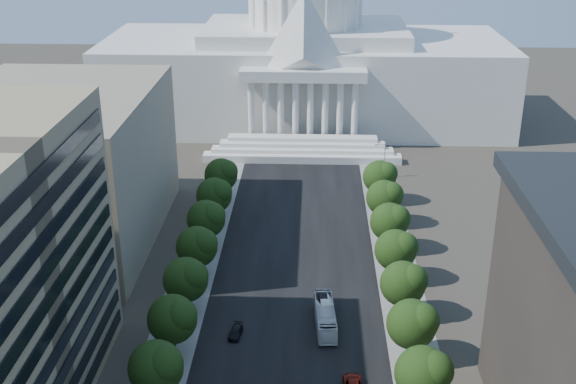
# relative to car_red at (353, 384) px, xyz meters

# --- Properties ---
(road_asphalt) EXTENTS (30.00, 260.00, 0.01)m
(road_asphalt) POSITION_rel_car_red_xyz_m (-9.09, 37.66, -0.81)
(road_asphalt) COLOR black
(road_asphalt) RESTS_ON ground
(sidewalk_left) EXTENTS (8.00, 260.00, 0.02)m
(sidewalk_left) POSITION_rel_car_red_xyz_m (-28.09, 37.66, -0.81)
(sidewalk_left) COLOR gray
(sidewalk_left) RESTS_ON ground
(sidewalk_right) EXTENTS (8.00, 260.00, 0.02)m
(sidewalk_right) POSITION_rel_car_red_xyz_m (9.91, 37.66, -0.81)
(sidewalk_right) COLOR gray
(sidewalk_right) RESTS_ON ground
(capitol) EXTENTS (120.00, 56.00, 73.00)m
(capitol) POSITION_rel_car_red_xyz_m (-9.09, 132.56, 19.20)
(capitol) COLOR white
(capitol) RESTS_ON ground
(office_block_left_far) EXTENTS (38.00, 52.00, 30.00)m
(office_block_left_far) POSITION_rel_car_red_xyz_m (-57.09, 47.66, 14.19)
(office_block_left_far) COLOR gray
(office_block_left_far) RESTS_ON ground
(tree_l_d) EXTENTS (7.79, 7.60, 9.97)m
(tree_l_d) POSITION_rel_car_red_xyz_m (-26.75, -4.53, 5.64)
(tree_l_d) COLOR #33261C
(tree_l_d) RESTS_ON ground
(tree_l_e) EXTENTS (7.79, 7.60, 9.97)m
(tree_l_e) POSITION_rel_car_red_xyz_m (-26.75, 7.47, 5.64)
(tree_l_e) COLOR #33261C
(tree_l_e) RESTS_ON ground
(tree_l_f) EXTENTS (7.79, 7.60, 9.97)m
(tree_l_f) POSITION_rel_car_red_xyz_m (-26.75, 19.47, 5.64)
(tree_l_f) COLOR #33261C
(tree_l_f) RESTS_ON ground
(tree_l_g) EXTENTS (7.79, 7.60, 9.97)m
(tree_l_g) POSITION_rel_car_red_xyz_m (-26.75, 31.47, 5.64)
(tree_l_g) COLOR #33261C
(tree_l_g) RESTS_ON ground
(tree_l_h) EXTENTS (7.79, 7.60, 9.97)m
(tree_l_h) POSITION_rel_car_red_xyz_m (-26.75, 43.47, 5.64)
(tree_l_h) COLOR #33261C
(tree_l_h) RESTS_ON ground
(tree_l_i) EXTENTS (7.79, 7.60, 9.97)m
(tree_l_i) POSITION_rel_car_red_xyz_m (-26.75, 55.47, 5.64)
(tree_l_i) COLOR #33261C
(tree_l_i) RESTS_ON ground
(tree_l_j) EXTENTS (7.79, 7.60, 9.97)m
(tree_l_j) POSITION_rel_car_red_xyz_m (-26.75, 67.47, 5.64)
(tree_l_j) COLOR #33261C
(tree_l_j) RESTS_ON ground
(tree_r_d) EXTENTS (7.79, 7.60, 9.97)m
(tree_r_d) POSITION_rel_car_red_xyz_m (9.25, -4.53, 5.64)
(tree_r_d) COLOR #33261C
(tree_r_d) RESTS_ON ground
(tree_r_e) EXTENTS (7.79, 7.60, 9.97)m
(tree_r_e) POSITION_rel_car_red_xyz_m (9.25, 7.47, 5.64)
(tree_r_e) COLOR #33261C
(tree_r_e) RESTS_ON ground
(tree_r_f) EXTENTS (7.79, 7.60, 9.97)m
(tree_r_f) POSITION_rel_car_red_xyz_m (9.25, 19.47, 5.64)
(tree_r_f) COLOR #33261C
(tree_r_f) RESTS_ON ground
(tree_r_g) EXTENTS (7.79, 7.60, 9.97)m
(tree_r_g) POSITION_rel_car_red_xyz_m (9.25, 31.47, 5.64)
(tree_r_g) COLOR #33261C
(tree_r_g) RESTS_ON ground
(tree_r_h) EXTENTS (7.79, 7.60, 9.97)m
(tree_r_h) POSITION_rel_car_red_xyz_m (9.25, 43.47, 5.64)
(tree_r_h) COLOR #33261C
(tree_r_h) RESTS_ON ground
(tree_r_i) EXTENTS (7.79, 7.60, 9.97)m
(tree_r_i) POSITION_rel_car_red_xyz_m (9.25, 55.47, 5.64)
(tree_r_i) COLOR #33261C
(tree_r_i) RESTS_ON ground
(tree_r_j) EXTENTS (7.79, 7.60, 9.97)m
(tree_r_j) POSITION_rel_car_red_xyz_m (9.25, 67.47, 5.64)
(tree_r_j) COLOR #33261C
(tree_r_j) RESTS_ON ground
(streetlight_c) EXTENTS (2.61, 0.44, 9.00)m
(streetlight_c) POSITION_rel_car_red_xyz_m (10.82, 7.66, 5.01)
(streetlight_c) COLOR gray
(streetlight_c) RESTS_ON ground
(streetlight_d) EXTENTS (2.61, 0.44, 9.00)m
(streetlight_d) POSITION_rel_car_red_xyz_m (10.82, 32.66, 5.01)
(streetlight_d) COLOR gray
(streetlight_d) RESTS_ON ground
(streetlight_e) EXTENTS (2.61, 0.44, 9.00)m
(streetlight_e) POSITION_rel_car_red_xyz_m (10.82, 57.66, 5.01)
(streetlight_e) COLOR gray
(streetlight_e) RESTS_ON ground
(streetlight_f) EXTENTS (2.61, 0.44, 9.00)m
(streetlight_f) POSITION_rel_car_red_xyz_m (10.82, 82.66, 5.01)
(streetlight_f) COLOR gray
(streetlight_f) RESTS_ON ground
(car_red) EXTENTS (2.95, 5.94, 1.62)m
(car_red) POSITION_rel_car_red_xyz_m (0.00, 0.00, 0.00)
(car_red) COLOR maroon
(car_red) RESTS_ON ground
(car_dark_b) EXTENTS (2.31, 4.63, 1.29)m
(car_dark_b) POSITION_rel_car_red_xyz_m (-18.15, 12.80, -0.16)
(car_dark_b) COLOR black
(car_dark_b) RESTS_ON ground
(city_bus) EXTENTS (3.83, 13.05, 3.59)m
(city_bus) POSITION_rel_car_red_xyz_m (-3.83, 16.24, 0.98)
(city_bus) COLOR white
(city_bus) RESTS_ON ground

